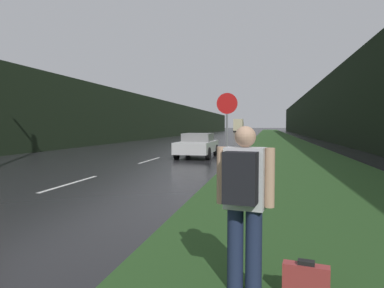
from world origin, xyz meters
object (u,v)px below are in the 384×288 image
hitchhiker_with_backpack (244,198)px  suitcase (306,282)px  stop_sign (227,123)px  car_passing_near (197,145)px  delivery_truck (239,125)px

hitchhiker_with_backpack → suitcase: 1.00m
hitchhiker_with_backpack → suitcase: (0.61, -0.01, -0.79)m
stop_sign → car_passing_near: 6.49m
stop_sign → delivery_truck: delivery_truck is taller
hitchhiker_with_backpack → suitcase: bearing=7.5°
hitchhiker_with_backpack → delivery_truck: delivery_truck is taller
stop_sign → suitcase: size_ratio=6.36×
car_passing_near → delivery_truck: (-3.93, 76.61, 1.19)m
stop_sign → delivery_truck: 82.81m
stop_sign → car_passing_near: stop_sign is taller
hitchhiker_with_backpack → stop_sign: bearing=106.5°
suitcase → car_passing_near: car_passing_near is taller
delivery_truck → suitcase: bearing=-85.0°
stop_sign → hitchhiker_with_backpack: bearing=-82.3°
stop_sign → delivery_truck: bearing=94.3°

